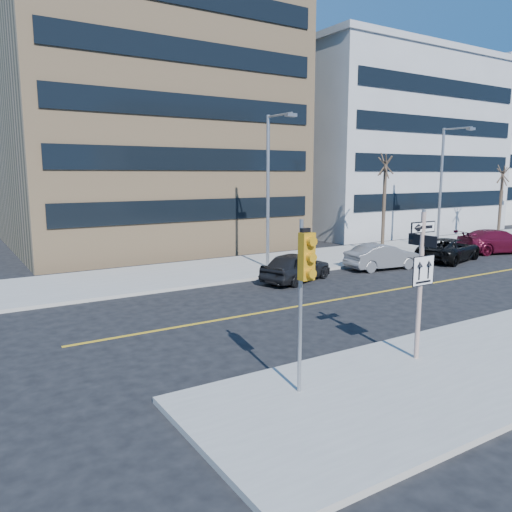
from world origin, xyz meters
TOP-DOWN VIEW (x-y plane):
  - ground at (0.00, 0.00)m, footprint 120.00×120.00m
  - far_sidewalk at (18.00, 12.00)m, footprint 66.00×6.00m
  - road_centerline at (12.00, 4.00)m, footprint 40.00×0.14m
  - sign_pole at (0.00, -2.51)m, footprint 0.92×0.92m
  - traffic_signal at (-4.00, -2.66)m, footprint 0.32×0.45m
  - parked_car_a at (3.53, 7.78)m, footprint 3.04×4.57m
  - parked_car_b at (9.40, 7.80)m, footprint 2.02×4.38m
  - parked_car_c at (14.71, 7.58)m, footprint 3.48×5.38m
  - parked_car_d at (19.94, 7.88)m, footprint 3.63×5.75m
  - streetlight_a at (4.00, 10.76)m, footprint 0.55×2.25m
  - streetlight_b at (18.00, 10.76)m, footprint 0.55×2.25m
  - street_tree_west at (13.00, 11.30)m, footprint 1.80×1.80m
  - street_tree_east at (26.00, 11.60)m, footprint 1.80×1.80m
  - building_brick at (2.00, 25.00)m, footprint 18.00×18.00m
  - building_grey_mid at (24.00, 24.00)m, footprint 20.00×16.00m
  - building_grey_far at (45.00, 27.00)m, footprint 18.00×18.00m

SIDE VIEW (x-z plane):
  - ground at x=0.00m, z-range 0.00..0.00m
  - road_centerline at x=12.00m, z-range 0.00..0.01m
  - far_sidewalk at x=18.00m, z-range 0.00..0.15m
  - parked_car_c at x=14.71m, z-range 0.00..1.38m
  - parked_car_b at x=9.40m, z-range 0.00..1.39m
  - parked_car_a at x=3.53m, z-range 0.00..1.45m
  - parked_car_d at x=19.94m, z-range 0.00..1.55m
  - sign_pole at x=0.00m, z-range 0.41..4.47m
  - traffic_signal at x=-4.00m, z-range 1.03..5.03m
  - streetlight_a at x=4.00m, z-range 0.76..8.76m
  - streetlight_b at x=18.00m, z-range 0.76..8.76m
  - street_tree_east at x=26.00m, z-range 2.07..7.82m
  - street_tree_west at x=13.00m, z-range 2.35..8.70m
  - building_grey_mid at x=24.00m, z-range 0.00..15.00m
  - building_grey_far at x=45.00m, z-range 0.00..16.00m
  - building_brick at x=2.00m, z-range 0.00..18.00m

